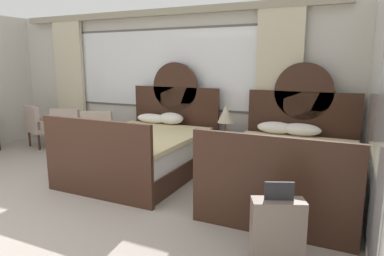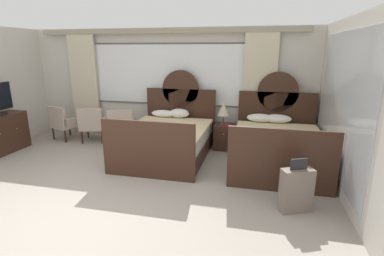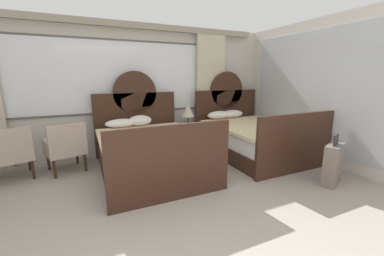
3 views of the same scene
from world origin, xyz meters
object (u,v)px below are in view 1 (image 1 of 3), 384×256
(bed_near_window, at_px, (145,150))
(book_on_nightstand, at_px, (228,136))
(bed_near_mirror, at_px, (288,168))
(table_lamp_on_nightstand, at_px, (226,114))
(armchair_by_window_left, at_px, (101,131))
(armchair_by_window_centre, at_px, (70,128))
(suitcase_on_floor, at_px, (277,234))
(nightstand_between_beds, at_px, (227,152))
(armchair_by_window_right, at_px, (41,125))

(bed_near_window, bearing_deg, book_on_nightstand, 30.04)
(bed_near_window, height_order, bed_near_mirror, same)
(table_lamp_on_nightstand, height_order, armchair_by_window_left, table_lamp_on_nightstand)
(armchair_by_window_centre, xyz_separation_m, suitcase_on_floor, (4.49, -2.23, -0.15))
(book_on_nightstand, xyz_separation_m, armchair_by_window_centre, (-3.24, -0.12, -0.12))
(nightstand_between_beds, xyz_separation_m, book_on_nightstand, (0.04, -0.09, 0.30))
(bed_near_window, distance_m, armchair_by_window_centre, 2.16)
(nightstand_between_beds, height_order, armchair_by_window_centre, armchair_by_window_centre)
(armchair_by_window_centre, bearing_deg, book_on_nightstand, 2.18)
(book_on_nightstand, height_order, armchair_by_window_left, armchair_by_window_left)
(table_lamp_on_nightstand, bearing_deg, bed_near_mirror, -33.57)
(book_on_nightstand, bearing_deg, suitcase_on_floor, -62.07)
(book_on_nightstand, xyz_separation_m, armchair_by_window_left, (-2.47, -0.12, -0.12))
(bed_near_window, distance_m, armchair_by_window_left, 1.42)
(book_on_nightstand, bearing_deg, nightstand_between_beds, 116.04)
(table_lamp_on_nightstand, bearing_deg, armchair_by_window_left, -174.72)
(armchair_by_window_centre, relative_size, suitcase_on_floor, 1.11)
(bed_near_mirror, distance_m, table_lamp_on_nightstand, 1.48)
(armchair_by_window_centre, height_order, armchair_by_window_right, same)
(bed_near_window, xyz_separation_m, book_on_nightstand, (1.16, 0.67, 0.21))
(armchair_by_window_right, relative_size, suitcase_on_floor, 1.11)
(bed_near_window, relative_size, armchair_by_window_centre, 2.58)
(bed_near_mirror, xyz_separation_m, suitcase_on_floor, (0.19, -1.69, -0.06))
(table_lamp_on_nightstand, height_order, suitcase_on_floor, table_lamp_on_nightstand)
(book_on_nightstand, bearing_deg, bed_near_mirror, -32.13)
(bed_near_mirror, xyz_separation_m, nightstand_between_beds, (-1.10, 0.76, -0.09))
(armchair_by_window_centre, bearing_deg, bed_near_window, -14.65)
(armchair_by_window_centre, bearing_deg, armchair_by_window_right, 179.92)
(bed_near_window, bearing_deg, armchair_by_window_centre, 165.35)
(bed_near_mirror, height_order, armchair_by_window_centre, bed_near_mirror)
(bed_near_window, height_order, armchair_by_window_left, bed_near_window)
(bed_near_window, xyz_separation_m, armchair_by_window_left, (-1.31, 0.55, 0.09))
(bed_near_window, height_order, nightstand_between_beds, bed_near_window)
(suitcase_on_floor, bearing_deg, armchair_by_window_centre, 153.58)
(nightstand_between_beds, height_order, book_on_nightstand, book_on_nightstand)
(book_on_nightstand, distance_m, armchair_by_window_right, 4.06)
(bed_near_window, bearing_deg, bed_near_mirror, 0.08)
(bed_near_window, distance_m, table_lamp_on_nightstand, 1.42)
(bed_near_window, xyz_separation_m, suitcase_on_floor, (2.40, -1.69, -0.06))
(table_lamp_on_nightstand, relative_size, book_on_nightstand, 1.90)
(armchair_by_window_left, relative_size, armchair_by_window_centre, 1.00)
(nightstand_between_beds, distance_m, armchair_by_window_right, 4.02)
(nightstand_between_beds, relative_size, table_lamp_on_nightstand, 1.15)
(nightstand_between_beds, height_order, armchair_by_window_left, armchair_by_window_left)
(armchair_by_window_left, relative_size, suitcase_on_floor, 1.11)
(nightstand_between_beds, relative_size, armchair_by_window_left, 0.66)
(suitcase_on_floor, bearing_deg, nightstand_between_beds, 117.86)
(bed_near_window, distance_m, nightstand_between_beds, 1.35)
(book_on_nightstand, bearing_deg, armchair_by_window_left, -177.14)
(table_lamp_on_nightstand, distance_m, book_on_nightstand, 0.35)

